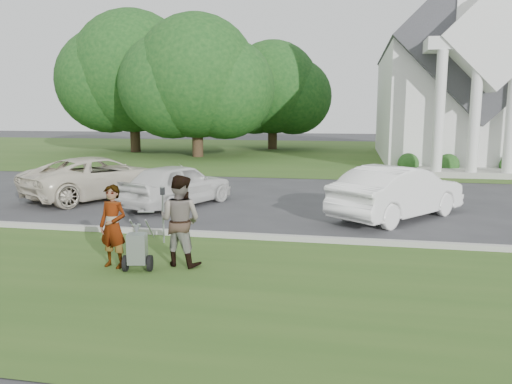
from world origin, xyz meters
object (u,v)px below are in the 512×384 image
(tree_left, at_px, (196,82))
(tree_far, at_px, (133,77))
(person_left, at_px, (113,227))
(person_right, at_px, (180,221))
(car_b, at_px, (178,185))
(church, at_px, (457,67))
(tree_back, at_px, (273,92))
(striping_cart, at_px, (137,250))
(car_d, at_px, (398,192))
(car_a, at_px, (100,177))
(parking_meter_near, at_px, (163,208))

(tree_left, distance_m, tree_far, 6.73)
(person_left, height_order, person_right, person_right)
(car_b, bearing_deg, church, -100.47)
(tree_back, xyz_separation_m, striping_cart, (2.43, -32.33, -4.28))
(tree_back, bearing_deg, person_right, -84.34)
(striping_cart, distance_m, car_d, 8.33)
(person_left, distance_m, car_a, 8.82)
(church, relative_size, tree_far, 2.07)
(church, height_order, striping_cart, church)
(person_left, xyz_separation_m, person_right, (1.30, 0.40, 0.09))
(church, relative_size, car_b, 5.58)
(tree_left, distance_m, person_left, 25.25)
(person_left, bearing_deg, tree_back, 104.44)
(car_a, bearing_deg, church, -100.78)
(car_d, bearing_deg, tree_far, -10.99)
(tree_far, relative_size, parking_meter_near, 8.32)
(car_d, bearing_deg, parking_meter_near, 73.49)
(person_right, xyz_separation_m, car_b, (-2.30, 6.24, -0.21))
(person_left, bearing_deg, car_a, 130.90)
(striping_cart, height_order, person_right, person_right)
(car_a, relative_size, car_d, 1.15)
(church, height_order, person_right, church)
(striping_cart, bearing_deg, car_a, 110.84)
(person_right, relative_size, car_b, 0.44)
(tree_far, height_order, person_right, tree_far)
(church, xyz_separation_m, parking_meter_near, (-10.86, -23.33, -5.06))
(tree_far, distance_m, car_b, 23.76)
(tree_far, bearing_deg, car_b, -62.18)
(person_right, bearing_deg, parking_meter_near, -46.77)
(person_right, distance_m, car_d, 7.45)
(car_d, bearing_deg, church, -66.02)
(person_left, bearing_deg, striping_cart, -2.11)
(tree_far, relative_size, person_left, 6.81)
(tree_far, height_order, car_b, tree_far)
(person_left, bearing_deg, church, 77.37)
(striping_cart, xyz_separation_m, car_b, (-1.58, 6.78, 0.29))
(car_b, xyz_separation_m, car_d, (7.14, -0.58, 0.06))
(striping_cart, bearing_deg, tree_left, 93.21)
(parking_meter_near, distance_m, car_a, 7.34)
(church, bearing_deg, person_left, -113.79)
(church, xyz_separation_m, person_left, (-11.16, -25.32, -5.09))
(tree_left, bearing_deg, parking_meter_near, -74.52)
(person_left, distance_m, car_b, 6.72)
(tree_far, xyz_separation_m, car_d, (17.99, -21.13, -4.90))
(tree_left, distance_m, car_b, 18.73)
(tree_far, height_order, person_left, tree_far)
(person_right, relative_size, parking_meter_near, 1.35)
(person_right, bearing_deg, tree_far, -52.78)
(tree_far, xyz_separation_m, striping_cart, (12.43, -27.33, -5.24))
(parking_meter_near, distance_m, car_d, 7.12)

